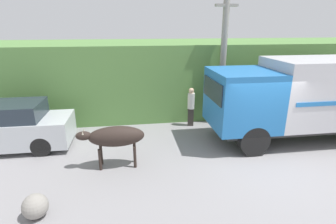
% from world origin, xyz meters
% --- Properties ---
extents(ground_plane, '(60.00, 60.00, 0.00)m').
position_xyz_m(ground_plane, '(0.00, 0.00, 0.00)').
color(ground_plane, gray).
extents(hillside_embankment, '(32.00, 5.35, 3.35)m').
position_xyz_m(hillside_embankment, '(0.00, 6.44, 1.68)').
color(hillside_embankment, '#568442').
rests_on(hillside_embankment, ground_plane).
extents(cargo_truck, '(7.13, 2.32, 3.03)m').
position_xyz_m(cargo_truck, '(2.28, 1.34, 1.72)').
color(cargo_truck, '#2D2D2D').
rests_on(cargo_truck, ground_plane).
extents(brown_cow, '(2.01, 0.62, 1.30)m').
position_xyz_m(brown_cow, '(-4.68, 0.31, 0.98)').
color(brown_cow, '#2D231E').
rests_on(brown_cow, ground_plane).
extents(parked_suv, '(4.43, 1.70, 1.65)m').
position_xyz_m(parked_suv, '(-8.51, 2.09, 0.80)').
color(parked_suv, silver).
rests_on(parked_suv, ground_plane).
extents(pedestrian_on_hill, '(0.34, 0.34, 1.66)m').
position_xyz_m(pedestrian_on_hill, '(-1.64, 3.32, 0.93)').
color(pedestrian_on_hill, '#38332D').
rests_on(pedestrian_on_hill, ground_plane).
extents(utility_pole, '(0.90, 0.25, 5.54)m').
position_xyz_m(utility_pole, '(-0.30, 3.47, 2.88)').
color(utility_pole, gray).
rests_on(utility_pole, ground_plane).
extents(roadside_rock, '(0.57, 0.57, 0.57)m').
position_xyz_m(roadside_rock, '(-6.40, -1.73, 0.29)').
color(roadside_rock, gray).
rests_on(roadside_rock, ground_plane).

